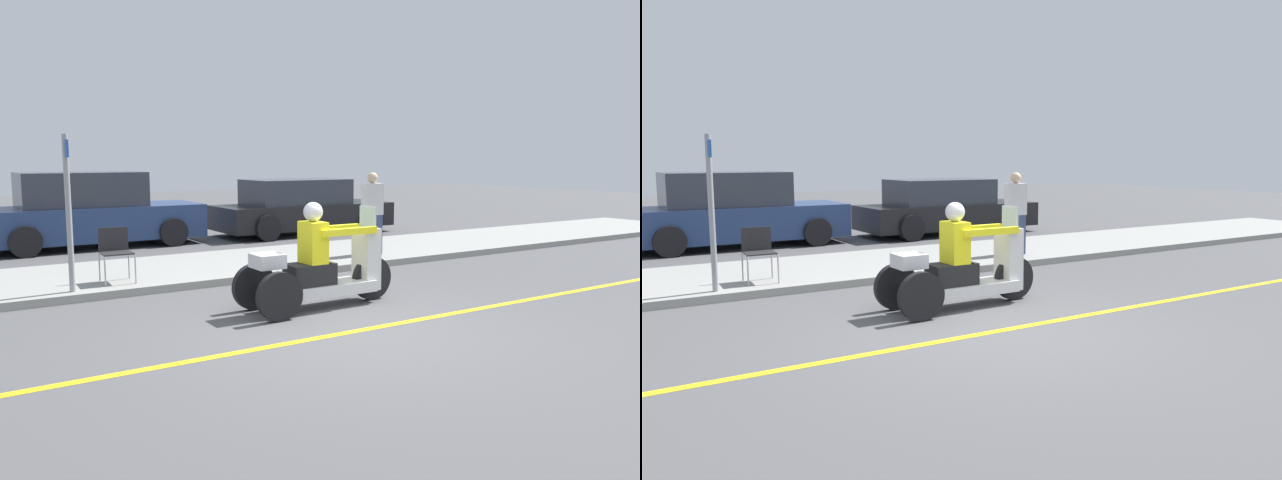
% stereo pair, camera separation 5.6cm
% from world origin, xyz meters
% --- Properties ---
extents(ground_plane, '(60.00, 60.00, 0.00)m').
position_xyz_m(ground_plane, '(0.00, 0.00, 0.00)').
color(ground_plane, '#4C4C4F').
extents(lane_stripe, '(24.00, 0.12, 0.01)m').
position_xyz_m(lane_stripe, '(0.33, 0.00, 0.00)').
color(lane_stripe, gold).
rests_on(lane_stripe, ground).
extents(sidewalk_strip, '(28.00, 2.80, 0.12)m').
position_xyz_m(sidewalk_strip, '(0.00, 4.60, 0.06)').
color(sidewalk_strip, gray).
rests_on(sidewalk_strip, ground).
extents(motorcycle_trike, '(2.29, 0.79, 1.42)m').
position_xyz_m(motorcycle_trike, '(0.34, 1.22, 0.51)').
color(motorcycle_trike, black).
rests_on(motorcycle_trike, ground).
extents(spectator_mid_group, '(0.41, 0.29, 1.59)m').
position_xyz_m(spectator_mid_group, '(3.29, 3.98, 0.89)').
color(spectator_mid_group, '#38476B').
rests_on(spectator_mid_group, sidewalk_strip).
extents(folding_chair_curbside, '(0.49, 0.49, 0.82)m').
position_xyz_m(folding_chair_curbside, '(-1.67, 3.88, 0.62)').
color(folding_chair_curbside, '#A5A8AD').
rests_on(folding_chair_curbside, sidewalk_strip).
extents(parked_car_lot_far, '(4.70, 1.97, 1.44)m').
position_xyz_m(parked_car_lot_far, '(4.27, 8.36, 0.68)').
color(parked_car_lot_far, black).
rests_on(parked_car_lot_far, ground).
extents(parked_car_lot_left, '(4.71, 2.02, 1.68)m').
position_xyz_m(parked_car_lot_left, '(-0.97, 8.81, 0.78)').
color(parked_car_lot_left, navy).
rests_on(parked_car_lot_left, ground).
extents(street_sign, '(0.08, 0.36, 2.20)m').
position_xyz_m(street_sign, '(-2.39, 3.45, 1.32)').
color(street_sign, gray).
rests_on(street_sign, sidewalk_strip).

